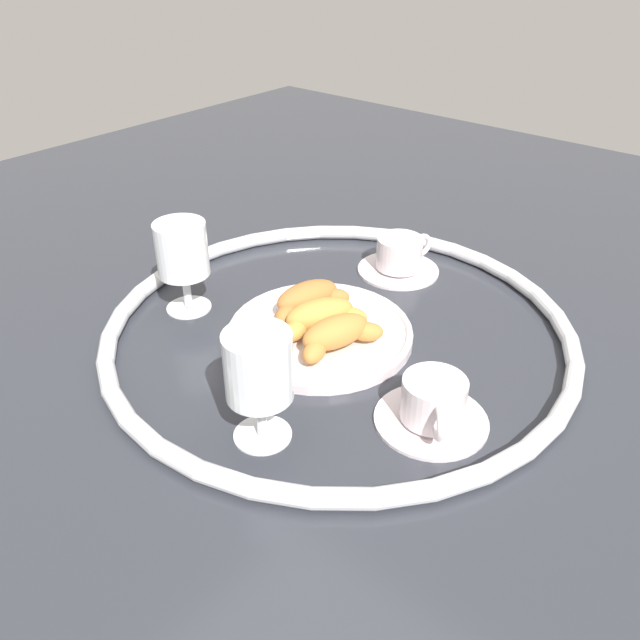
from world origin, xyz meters
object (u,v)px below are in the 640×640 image
at_px(croissant_small, 321,316).
at_px(juice_glass_right, 182,254).
at_px(juice_glass_left, 259,372).
at_px(croissant_extra, 337,334).
at_px(pastry_plate, 320,332).
at_px(coffee_cup_far, 433,405).
at_px(coffee_cup_near, 400,257).
at_px(croissant_large, 307,299).

relative_size(croissant_small, juice_glass_right, 0.88).
bearing_deg(juice_glass_right, juice_glass_left, 65.25).
xyz_separation_m(croissant_extra, juice_glass_left, (0.18, 0.03, 0.05)).
distance_m(pastry_plate, coffee_cup_far, 0.22).
distance_m(croissant_extra, coffee_cup_near, 0.27).
bearing_deg(croissant_large, pastry_plate, 64.00).
distance_m(pastry_plate, juice_glass_left, 0.23).
xyz_separation_m(croissant_large, juice_glass_right, (0.09, -0.16, 0.05)).
distance_m(pastry_plate, croissant_small, 0.03).
xyz_separation_m(coffee_cup_near, coffee_cup_far, (0.29, 0.24, 0.00)).
xyz_separation_m(coffee_cup_far, juice_glass_left, (0.14, -0.14, 0.07)).
bearing_deg(juice_glass_right, croissant_small, 107.28).
distance_m(juice_glass_left, juice_glass_right, 0.31).
relative_size(croissant_large, coffee_cup_far, 0.97).
height_order(croissant_extra, juice_glass_left, juice_glass_left).
bearing_deg(coffee_cup_near, croissant_small, 7.27).
bearing_deg(coffee_cup_far, coffee_cup_near, -140.11).
xyz_separation_m(juice_glass_left, juice_glass_right, (-0.13, -0.28, 0.00)).
height_order(croissant_large, coffee_cup_near, same).
bearing_deg(coffee_cup_far, pastry_plate, -103.75).
xyz_separation_m(coffee_cup_near, juice_glass_left, (0.44, 0.11, 0.07)).
relative_size(croissant_extra, coffee_cup_far, 0.96).
height_order(croissant_large, juice_glass_right, juice_glass_right).
height_order(croissant_small, juice_glass_right, juice_glass_right).
bearing_deg(croissant_large, juice_glass_left, 29.11).
distance_m(coffee_cup_near, coffee_cup_far, 0.38).
distance_m(croissant_extra, juice_glass_left, 0.19).
bearing_deg(croissant_small, juice_glass_right, -72.72).
height_order(croissant_large, juice_glass_left, juice_glass_left).
bearing_deg(juice_glass_right, pastry_plate, 107.86).
relative_size(croissant_extra, juice_glass_right, 0.94).
bearing_deg(juice_glass_left, croissant_small, -158.70).
bearing_deg(croissant_extra, coffee_cup_near, -163.78).
bearing_deg(croissant_extra, juice_glass_left, 10.06).
height_order(croissant_small, coffee_cup_near, same).
bearing_deg(croissant_small, coffee_cup_near, -172.73).
height_order(croissant_extra, juice_glass_right, juice_glass_right).
bearing_deg(coffee_cup_near, juice_glass_left, 13.78).
distance_m(croissant_small, juice_glass_left, 0.22).
relative_size(croissant_extra, coffee_cup_near, 0.96).
distance_m(croissant_small, coffee_cup_far, 0.22).
relative_size(pastry_plate, juice_glass_left, 1.87).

